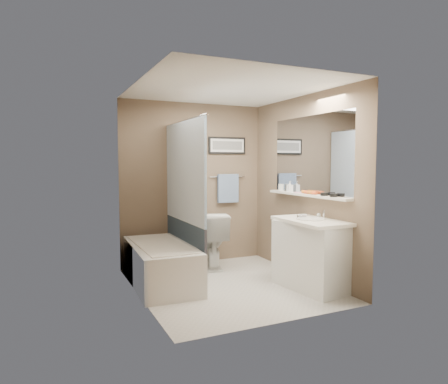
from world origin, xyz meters
name	(u,v)px	position (x,y,z in m)	size (l,w,h in m)	color
ground	(229,285)	(0.00, 0.00, 0.00)	(2.50, 2.50, 0.00)	beige
ceiling	(229,90)	(0.00, 0.00, 2.38)	(2.20, 2.50, 0.04)	white
wall_back	(194,184)	(0.00, 1.23, 1.20)	(2.20, 0.04, 2.40)	brown
wall_front	(285,197)	(0.00, -1.23, 1.20)	(2.20, 0.04, 2.40)	brown
wall_left	(141,191)	(-1.08, 0.00, 1.20)	(0.04, 2.50, 2.40)	brown
wall_right	(302,187)	(1.08, 0.00, 1.20)	(0.04, 2.50, 2.40)	brown
tile_surround	(131,205)	(-1.09, 0.50, 1.00)	(0.02, 1.55, 2.00)	#CBB299
curtain_rod	(184,121)	(-0.40, 0.50, 2.05)	(0.02, 0.02, 1.55)	silver
curtain_upper	(184,172)	(-0.40, 0.50, 1.40)	(0.03, 1.45, 1.28)	white
curtain_lower	(185,235)	(-0.40, 0.50, 0.58)	(0.03, 1.45, 0.36)	#253646
mirror	(310,155)	(1.09, -0.15, 1.62)	(0.02, 1.60, 1.00)	silver
shelf	(306,195)	(1.04, -0.15, 1.10)	(0.12, 1.60, 0.03)	silver
towel_bar	(228,177)	(0.55, 1.22, 1.30)	(0.02, 0.02, 0.60)	silver
towel	(228,188)	(0.55, 1.20, 1.12)	(0.34, 0.05, 0.44)	#97B6DC
art_frame	(227,146)	(0.55, 1.23, 1.78)	(0.62, 0.03, 0.26)	black
art_mat	(227,146)	(0.55, 1.22, 1.78)	(0.56, 0.00, 0.20)	white
art_image	(228,146)	(0.55, 1.22, 1.78)	(0.50, 0.00, 0.13)	#595959
door	(332,215)	(0.55, -1.24, 1.00)	(0.80, 0.02, 2.00)	silver
door_handle	(302,216)	(0.22, -1.19, 1.00)	(0.02, 0.02, 0.10)	silver
bathtub	(161,264)	(-0.75, 0.41, 0.25)	(0.70, 1.50, 0.50)	silver
tub_rim	(161,245)	(-0.75, 0.41, 0.50)	(0.56, 1.36, 0.02)	silver
toilet	(210,239)	(0.13, 0.92, 0.40)	(0.45, 0.79, 0.81)	silver
vanity	(311,256)	(0.85, -0.52, 0.40)	(0.50, 0.90, 0.80)	silver
countertop	(311,221)	(0.84, -0.52, 0.82)	(0.54, 0.96, 0.04)	white
sink_basin	(310,219)	(0.83, -0.52, 0.85)	(0.34, 0.34, 0.01)	silver
faucet_spout	(324,214)	(1.03, -0.52, 0.89)	(0.02, 0.02, 0.10)	silver
faucet_knob	(319,215)	(1.03, -0.42, 0.87)	(0.05, 0.05, 0.05)	silver
candle_bowl_near	(333,195)	(1.04, -0.67, 1.14)	(0.09, 0.09, 0.04)	black
candle_bowl_far	(324,194)	(1.04, -0.51, 1.14)	(0.09, 0.09, 0.04)	black
hair_brush_front	(311,193)	(1.04, -0.24, 1.14)	(0.04, 0.04, 0.22)	#DB4F1E
hair_brush_back	(307,192)	(1.04, -0.17, 1.14)	(0.04, 0.04, 0.22)	#C9621C
pink_comb	(299,193)	(1.04, 0.01, 1.12)	(0.03, 0.16, 0.01)	pink
glass_jar	(281,187)	(1.04, 0.45, 1.17)	(0.08, 0.08, 0.10)	silver
soap_bottle	(290,187)	(1.04, 0.23, 1.19)	(0.07, 0.07, 0.14)	#999999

